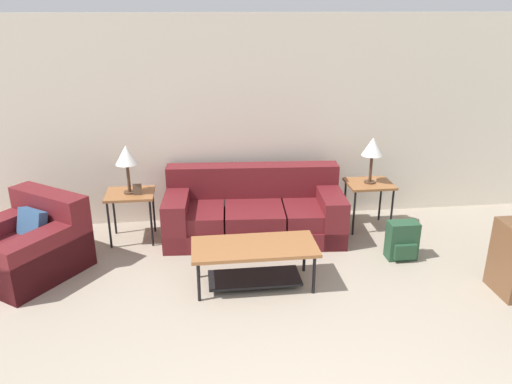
{
  "coord_description": "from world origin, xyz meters",
  "views": [
    {
      "loc": [
        -0.69,
        -1.8,
        2.69
      ],
      "look_at": [
        -0.08,
        3.16,
        0.8
      ],
      "focal_mm": 35.0,
      "sensor_mm": 36.0,
      "label": 1
    }
  ],
  "objects_px": {
    "armchair": "(29,247)",
    "coffee_table": "(254,256)",
    "couch": "(254,213)",
    "backpack": "(402,241)",
    "table_lamp_left": "(126,156)",
    "table_lamp_right": "(373,148)",
    "side_table_left": "(130,198)",
    "side_table_right": "(369,188)"
  },
  "relations": [
    {
      "from": "side_table_right",
      "to": "table_lamp_left",
      "type": "xyz_separation_m",
      "value": [
        -2.92,
        -0.0,
        0.51
      ]
    },
    {
      "from": "coffee_table",
      "to": "table_lamp_right",
      "type": "height_order",
      "value": "table_lamp_right"
    },
    {
      "from": "coffee_table",
      "to": "side_table_left",
      "type": "relative_size",
      "value": 2.05
    },
    {
      "from": "backpack",
      "to": "coffee_table",
      "type": "bearing_deg",
      "value": -167.68
    },
    {
      "from": "table_lamp_right",
      "to": "backpack",
      "type": "distance_m",
      "value": 1.2
    },
    {
      "from": "coffee_table",
      "to": "table_lamp_right",
      "type": "relative_size",
      "value": 2.16
    },
    {
      "from": "backpack",
      "to": "table_lamp_left",
      "type": "bearing_deg",
      "value": 164.32
    },
    {
      "from": "table_lamp_right",
      "to": "side_table_left",
      "type": "bearing_deg",
      "value": 180.0
    },
    {
      "from": "couch",
      "to": "side_table_left",
      "type": "distance_m",
      "value": 1.49
    },
    {
      "from": "table_lamp_right",
      "to": "coffee_table",
      "type": "bearing_deg",
      "value": -142.41
    },
    {
      "from": "coffee_table",
      "to": "table_lamp_right",
      "type": "xyz_separation_m",
      "value": [
        1.59,
        1.23,
        0.72
      ]
    },
    {
      "from": "armchair",
      "to": "table_lamp_right",
      "type": "height_order",
      "value": "table_lamp_right"
    },
    {
      "from": "coffee_table",
      "to": "table_lamp_right",
      "type": "distance_m",
      "value": 2.14
    },
    {
      "from": "table_lamp_right",
      "to": "couch",
      "type": "bearing_deg",
      "value": -178.21
    },
    {
      "from": "side_table_left",
      "to": "side_table_right",
      "type": "relative_size",
      "value": 1.0
    },
    {
      "from": "armchair",
      "to": "table_lamp_left",
      "type": "distance_m",
      "value": 1.42
    },
    {
      "from": "backpack",
      "to": "side_table_left",
      "type": "bearing_deg",
      "value": 164.32
    },
    {
      "from": "side_table_right",
      "to": "backpack",
      "type": "relative_size",
      "value": 1.39
    },
    {
      "from": "backpack",
      "to": "table_lamp_right",
      "type": "bearing_deg",
      "value": 97.7
    },
    {
      "from": "side_table_left",
      "to": "couch",
      "type": "bearing_deg",
      "value": -1.78
    },
    {
      "from": "side_table_right",
      "to": "table_lamp_left",
      "type": "relative_size",
      "value": 1.05
    },
    {
      "from": "side_table_left",
      "to": "table_lamp_left",
      "type": "relative_size",
      "value": 1.05
    },
    {
      "from": "backpack",
      "to": "couch",
      "type": "bearing_deg",
      "value": 152.83
    },
    {
      "from": "couch",
      "to": "armchair",
      "type": "bearing_deg",
      "value": -166.53
    },
    {
      "from": "couch",
      "to": "backpack",
      "type": "relative_size",
      "value": 5.01
    },
    {
      "from": "couch",
      "to": "side_table_right",
      "type": "bearing_deg",
      "value": 1.79
    },
    {
      "from": "coffee_table",
      "to": "side_table_left",
      "type": "height_order",
      "value": "side_table_left"
    },
    {
      "from": "table_lamp_right",
      "to": "side_table_right",
      "type": "bearing_deg",
      "value": 71.57
    },
    {
      "from": "couch",
      "to": "table_lamp_right",
      "type": "relative_size",
      "value": 3.8
    },
    {
      "from": "coffee_table",
      "to": "backpack",
      "type": "height_order",
      "value": "coffee_table"
    },
    {
      "from": "armchair",
      "to": "side_table_right",
      "type": "distance_m",
      "value": 3.99
    },
    {
      "from": "side_table_right",
      "to": "backpack",
      "type": "xyz_separation_m",
      "value": [
        0.12,
        -0.85,
        -0.33
      ]
    },
    {
      "from": "coffee_table",
      "to": "side_table_left",
      "type": "xyz_separation_m",
      "value": [
        -1.33,
        1.23,
        0.21
      ]
    },
    {
      "from": "armchair",
      "to": "table_lamp_left",
      "type": "relative_size",
      "value": 2.41
    },
    {
      "from": "coffee_table",
      "to": "side_table_left",
      "type": "bearing_deg",
      "value": 137.35
    },
    {
      "from": "table_lamp_left",
      "to": "table_lamp_right",
      "type": "height_order",
      "value": "same"
    },
    {
      "from": "armchair",
      "to": "side_table_right",
      "type": "bearing_deg",
      "value": 9.21
    },
    {
      "from": "couch",
      "to": "coffee_table",
      "type": "bearing_deg",
      "value": -96.5
    },
    {
      "from": "armchair",
      "to": "backpack",
      "type": "height_order",
      "value": "armchair"
    },
    {
      "from": "armchair",
      "to": "side_table_left",
      "type": "xyz_separation_m",
      "value": [
        1.01,
        0.64,
        0.26
      ]
    },
    {
      "from": "armchair",
      "to": "coffee_table",
      "type": "relative_size",
      "value": 1.12
    },
    {
      "from": "armchair",
      "to": "table_lamp_left",
      "type": "xyz_separation_m",
      "value": [
        1.01,
        0.64,
        0.77
      ]
    }
  ]
}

